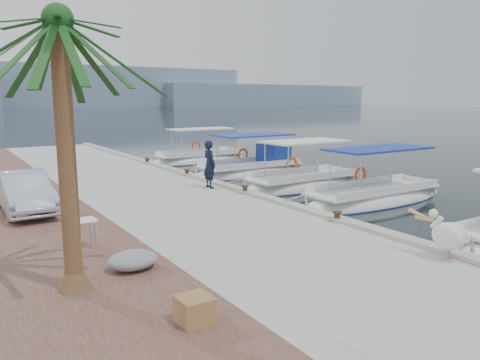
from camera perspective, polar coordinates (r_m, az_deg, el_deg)
name	(u,v)px	position (r m, az deg, el deg)	size (l,w,h in m)	color
ground	(275,213)	(17.30, 4.33, -4.01)	(400.00, 400.00, 0.00)	black
concrete_quay	(147,192)	(20.08, -11.31, -1.49)	(6.00, 40.00, 0.50)	#9D9D98
quay_curb	(205,179)	(21.19, -4.35, 0.12)	(0.44, 40.00, 0.12)	#A19C8F
cobblestone_strip	(17,207)	(18.88, -25.55, -3.02)	(4.00, 40.00, 0.50)	brown
distant_hills	(43,90)	(218.51, -22.87, 10.09)	(330.00, 60.00, 18.00)	gray
fishing_caique_b	(373,200)	(19.56, 15.93, -2.37)	(7.41, 2.17, 2.83)	white
fishing_caique_c	(301,186)	(22.08, 7.46, -0.68)	(6.64, 2.32, 2.83)	white
fishing_caique_d	(252,171)	(25.82, 1.46, 1.09)	(7.08, 2.56, 2.83)	white
fishing_caique_e	(199,161)	(30.77, -5.01, 2.37)	(7.00, 2.04, 2.83)	white
mooring_bollards	(245,189)	(18.15, 0.60, -1.09)	(0.28, 20.28, 0.33)	black
pelican	(447,235)	(11.78, 23.93, -6.13)	(0.59, 1.45, 1.12)	tan
fisherman	(210,164)	(19.26, -3.74, 1.91)	(0.71, 0.47, 1.96)	black
date_palm	(58,23)	(9.25, -21.32, 17.45)	(4.60, 4.60, 5.93)	brown
parked_car	(25,192)	(16.75, -24.76, -1.32)	(1.39, 4.00, 1.32)	silver
wooden_crate	(195,309)	(8.06, -5.54, -15.43)	(0.55, 0.55, 0.44)	olive
tarp_bundle	(133,260)	(10.56, -12.96, -9.49)	(1.10, 0.90, 0.40)	gray
folding_table	(85,228)	(12.16, -18.41, -5.55)	(0.55, 0.55, 0.73)	silver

